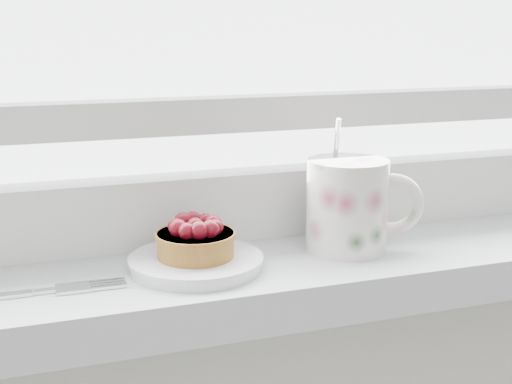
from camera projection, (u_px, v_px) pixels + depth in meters
name	position (u px, v px, depth m)	size (l,w,h in m)	color
saucer	(196.00, 263.00, 0.65)	(0.12, 0.12, 0.01)	silver
raspberry_tart	(195.00, 239.00, 0.65)	(0.07, 0.07, 0.04)	brown
floral_mug	(350.00, 203.00, 0.70)	(0.12, 0.11, 0.13)	silver
fork	(13.00, 295.00, 0.59)	(0.18, 0.02, 0.00)	silver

